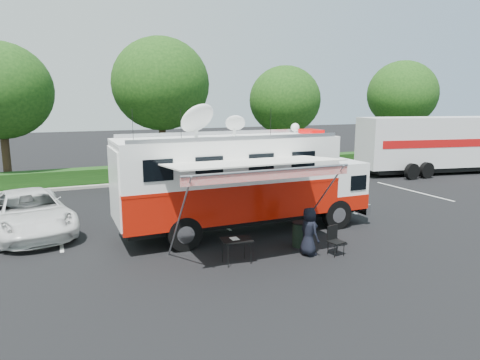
% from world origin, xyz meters
% --- Properties ---
extents(ground_plane, '(120.00, 120.00, 0.00)m').
position_xyz_m(ground_plane, '(0.00, 0.00, 0.00)').
color(ground_plane, black).
rests_on(ground_plane, ground).
extents(back_border, '(60.00, 6.14, 8.87)m').
position_xyz_m(back_border, '(1.14, 12.90, 5.00)').
color(back_border, '#9E998E').
rests_on(back_border, ground_plane).
extents(stall_lines, '(24.12, 5.50, 0.01)m').
position_xyz_m(stall_lines, '(-0.50, 3.00, 0.00)').
color(stall_lines, silver).
rests_on(stall_lines, ground_plane).
extents(command_truck, '(9.64, 2.65, 4.63)m').
position_xyz_m(command_truck, '(-0.08, -0.00, 1.98)').
color(command_truck, black).
rests_on(command_truck, ground_plane).
extents(awning, '(5.26, 2.71, 3.18)m').
position_xyz_m(awning, '(-0.95, -2.75, 2.98)').
color(awning, silver).
rests_on(awning, ground_plane).
extents(white_suv, '(3.62, 6.08, 1.58)m').
position_xyz_m(white_suv, '(-7.53, 3.04, 0.00)').
color(white_suv, silver).
rests_on(white_suv, ground_plane).
extents(person, '(0.60, 0.83, 1.57)m').
position_xyz_m(person, '(0.81, -3.18, 0.00)').
color(person, black).
rests_on(person, ground_plane).
extents(folding_table, '(0.99, 0.76, 0.78)m').
position_xyz_m(folding_table, '(-1.60, -2.89, 0.73)').
color(folding_table, black).
rests_on(folding_table, ground_plane).
extents(folding_chair, '(0.52, 0.54, 0.95)m').
position_xyz_m(folding_chair, '(1.60, -3.45, 0.56)').
color(folding_chair, black).
rests_on(folding_chair, ground_plane).
extents(trash_bin, '(0.57, 0.57, 0.85)m').
position_xyz_m(trash_bin, '(1.00, -2.34, 0.43)').
color(trash_bin, black).
rests_on(trash_bin, ground_plane).
extents(semi_trailer, '(12.67, 4.86, 3.82)m').
position_xyz_m(semi_trailer, '(18.22, 6.77, 2.02)').
color(semi_trailer, silver).
rests_on(semi_trailer, ground_plane).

